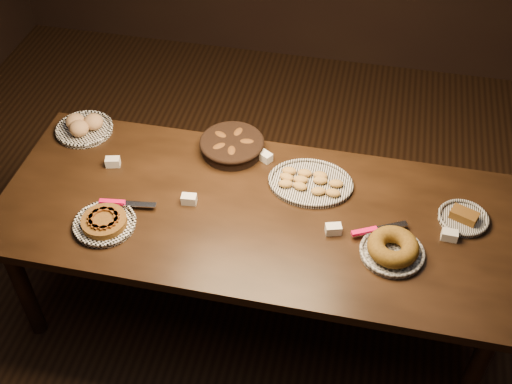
% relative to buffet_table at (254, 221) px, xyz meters
% --- Properties ---
extents(ground, '(5.00, 5.00, 0.00)m').
position_rel_buffet_table_xyz_m(ground, '(0.00, 0.00, -0.68)').
color(ground, black).
rests_on(ground, ground).
extents(buffet_table, '(2.40, 1.00, 0.75)m').
position_rel_buffet_table_xyz_m(buffet_table, '(0.00, 0.00, 0.00)').
color(buffet_table, black).
rests_on(buffet_table, ground).
extents(apple_tart_plate, '(0.34, 0.31, 0.06)m').
position_rel_buffet_table_xyz_m(apple_tart_plate, '(-0.64, -0.23, 0.09)').
color(apple_tart_plate, white).
rests_on(apple_tart_plate, buffet_table).
extents(madeleine_platter, '(0.40, 0.33, 0.05)m').
position_rel_buffet_table_xyz_m(madeleine_platter, '(0.23, 0.22, 0.09)').
color(madeleine_platter, black).
rests_on(madeleine_platter, buffet_table).
extents(bundt_cake_plate, '(0.33, 0.33, 0.09)m').
position_rel_buffet_table_xyz_m(bundt_cake_plate, '(0.64, -0.13, 0.11)').
color(bundt_cake_plate, black).
rests_on(bundt_cake_plate, buffet_table).
extents(croissant_basket, '(0.38, 0.38, 0.08)m').
position_rel_buffet_table_xyz_m(croissant_basket, '(-0.20, 0.38, 0.12)').
color(croissant_basket, black).
rests_on(croissant_basket, buffet_table).
extents(bread_roll_plate, '(0.30, 0.30, 0.09)m').
position_rel_buffet_table_xyz_m(bread_roll_plate, '(-1.00, 0.38, 0.11)').
color(bread_roll_plate, white).
rests_on(bread_roll_plate, buffet_table).
extents(loaf_plate, '(0.23, 0.23, 0.05)m').
position_rel_buffet_table_xyz_m(loaf_plate, '(0.94, 0.14, 0.09)').
color(loaf_plate, black).
rests_on(loaf_plate, buffet_table).
extents(tent_cards, '(1.71, 0.48, 0.04)m').
position_rel_buffet_table_xyz_m(tent_cards, '(0.04, 0.09, 0.10)').
color(tent_cards, white).
rests_on(tent_cards, buffet_table).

